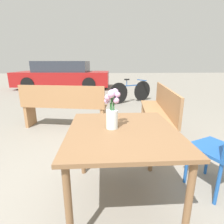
# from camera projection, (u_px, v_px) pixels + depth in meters

# --- Properties ---
(ground_plane) EXTENTS (40.00, 40.00, 0.00)m
(ground_plane) POSITION_uv_depth(u_px,v_px,m) (121.00, 199.00, 1.66)
(ground_plane) COLOR gray
(table_front) EXTENTS (0.92, 1.00, 0.71)m
(table_front) POSITION_uv_depth(u_px,v_px,m) (122.00, 139.00, 1.49)
(table_front) COLOR brown
(table_front) RESTS_ON ground_plane
(flower_vase) EXTENTS (0.13, 0.15, 0.34)m
(flower_vase) POSITION_uv_depth(u_px,v_px,m) (112.00, 112.00, 1.47)
(flower_vase) COLOR silver
(flower_vase) RESTS_ON table_front
(bench_near) EXTENTS (0.60, 1.75, 0.85)m
(bench_near) POSITION_uv_depth(u_px,v_px,m) (160.00, 110.00, 2.98)
(bench_near) COLOR #9E7047
(bench_near) RESTS_ON ground_plane
(bench_middle) EXTENTS (1.66, 0.64, 0.85)m
(bench_middle) POSITION_uv_depth(u_px,v_px,m) (64.00, 105.00, 3.33)
(bench_middle) COLOR #9E7047
(bench_middle) RESTS_ON ground_plane
(bicycle) EXTENTS (1.44, 0.79, 0.76)m
(bicycle) POSITION_uv_depth(u_px,v_px,m) (131.00, 92.00, 5.61)
(bicycle) COLOR black
(bicycle) RESTS_ON ground_plane
(parked_car) EXTENTS (4.60, 2.16, 1.31)m
(parked_car) POSITION_uv_depth(u_px,v_px,m) (63.00, 75.00, 8.67)
(parked_car) COLOR maroon
(parked_car) RESTS_ON ground_plane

